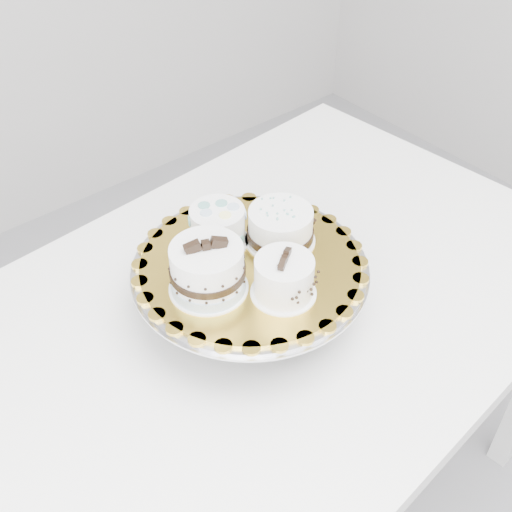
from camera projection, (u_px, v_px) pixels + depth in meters
table at (270, 324)px, 1.19m from camera, size 1.25×0.89×0.75m
cake_stand at (250, 279)px, 1.06m from camera, size 0.39×0.39×0.11m
cake_board at (250, 263)px, 1.04m from camera, size 0.45×0.45×0.01m
cake_swirl at (284, 278)px, 0.96m from camera, size 0.12×0.12×0.08m
cake_banded at (208, 271)px, 0.97m from camera, size 0.15×0.15×0.10m
cake_dots at (218, 226)px, 1.05m from camera, size 0.12×0.12×0.07m
cake_ribbon at (281, 227)px, 1.06m from camera, size 0.14×0.14×0.06m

